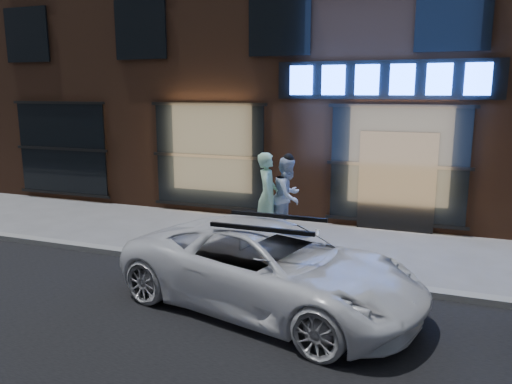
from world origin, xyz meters
The scene contains 6 objects.
ground centered at (0.00, 0.00, 0.00)m, with size 90.00×90.00×0.00m, color slate.
curb centered at (0.00, 0.00, 0.06)m, with size 60.00×0.25×0.12m, color gray.
storefront_building centered at (0.00, 7.99, 5.15)m, with size 30.20×8.28×10.30m.
man_bowtie centered at (-2.74, 2.35, 0.99)m, with size 0.72×0.47×1.97m, color #AFE6BA.
man_cap centered at (-2.35, 2.69, 0.92)m, with size 0.90×0.70×1.84m, color white.
white_suv centered at (-1.41, -1.35, 0.67)m, with size 2.22×4.81×1.34m, color white.
Camera 1 is at (0.96, -8.29, 3.34)m, focal length 35.00 mm.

